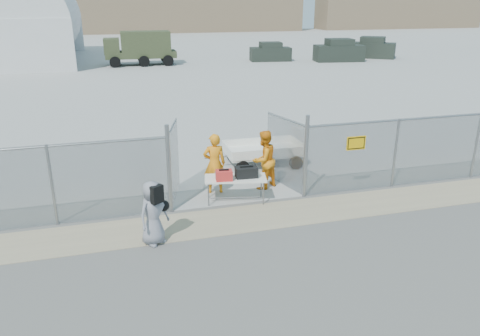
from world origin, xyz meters
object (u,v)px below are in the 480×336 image
object	(u,v)px
security_worker_left	(215,164)
security_worker_right	(264,160)
visitor	(153,213)
utility_trailer	(263,153)
folding_table	(235,190)

from	to	relation	value
security_worker_left	security_worker_right	xyz separation A→B (m)	(1.55, -0.03, -0.01)
visitor	security_worker_left	bearing A→B (deg)	18.96
visitor	utility_trailer	bearing A→B (deg)	14.50
security_worker_left	utility_trailer	size ratio (longest dim) A/B	0.53
folding_table	utility_trailer	size ratio (longest dim) A/B	0.50
security_worker_left	utility_trailer	distance (m)	3.08
utility_trailer	folding_table	bearing A→B (deg)	-121.36
security_worker_right	visitor	distance (m)	4.53
folding_table	visitor	xyz separation A→B (m)	(-2.53, -1.87, 0.43)
utility_trailer	security_worker_right	bearing A→B (deg)	-107.44
folding_table	utility_trailer	xyz separation A→B (m)	(1.81, 2.89, 0.05)
security_worker_right	utility_trailer	bearing A→B (deg)	-136.83
visitor	utility_trailer	distance (m)	6.46
security_worker_left	visitor	size ratio (longest dim) A/B	1.16
security_worker_left	visitor	world-z (taller)	security_worker_left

